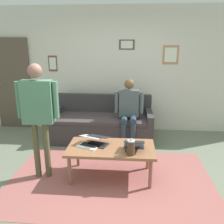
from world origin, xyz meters
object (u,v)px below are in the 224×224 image
Objects in this scene: laptop_center at (97,142)px; person_seated at (129,108)px; laptop_right at (90,142)px; french_press at (131,147)px; interior_door at (13,84)px; laptop_left at (134,144)px; person_standing at (38,107)px; couch at (102,125)px; coffee_table at (111,150)px.

person_seated is at bearing -111.18° from laptop_center.
french_press is (-0.60, 0.26, 0.06)m from laptop_right.
laptop_left is at bearing 143.73° from interior_door.
laptop_left is at bearing 94.56° from person_seated.
person_standing is (0.69, 0.11, 0.55)m from laptop_right.
french_press is 0.19× the size of person_seated.
couch is at bearing 164.56° from interior_door.
interior_door reaches higher than person_seated.
coffee_table is 0.33m from laptop_right.
laptop_right is at bearing 65.27° from person_seated.
couch is 1.40m from laptop_center.
coffee_table is at bearing 139.81° from interior_door.
person_seated is (-0.24, -1.24, 0.30)m from coffee_table.
interior_door is 3.00m from laptop_center.
couch is at bearing -78.08° from coffee_table.
person_standing is (0.80, 0.16, 0.55)m from laptop_center.
couch reaches higher than laptop_left.
person_seated is (-0.55, 0.23, 0.42)m from couch.
french_press reaches higher than laptop_center.
couch is 5.22× the size of laptop_center.
couch is (-2.11, 0.58, -0.72)m from interior_door.
person_standing is (0.70, 1.54, 0.77)m from couch.
couch reaches higher than laptop_center.
laptop_center is at bearing 68.82° from person_seated.
laptop_right is at bearing -23.43° from french_press.
laptop_center is (-0.10, 1.38, 0.21)m from couch.
laptop_right is 0.89m from person_standing.
interior_door is 3.57m from french_press.
laptop_right is (0.65, -0.01, -0.00)m from laptop_left.
interior_door is 1.01× the size of couch.
person_seated is (0.10, -1.21, 0.20)m from laptop_left.
interior_door is 2.55m from person_standing.
person_seated is at bearing -100.92° from coffee_table.
interior_door reaches higher than laptop_center.
couch is at bearing -70.68° from french_press.
french_press is 1.39m from person_standing.
coffee_table is at bearing 101.92° from couch.
interior_door is 1.60× the size of person_seated.
person_seated reaches higher than french_press.
laptop_center is (0.55, -0.06, -0.01)m from laptop_left.
laptop_right is (0.11, 0.05, 0.00)m from laptop_center.
person_standing reaches higher than laptop_right.
interior_door is 2.80m from person_seated.
interior_door is 1.63× the size of coffee_table.
laptop_center is 0.12m from laptop_right.
couch is 1.86m from person_standing.
interior_door is at bearing -40.19° from coffee_table.
person_standing is at bearing 46.44° from person_seated.
person_standing is 1.31× the size of person_seated.
interior_door is at bearing -15.44° from couch.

